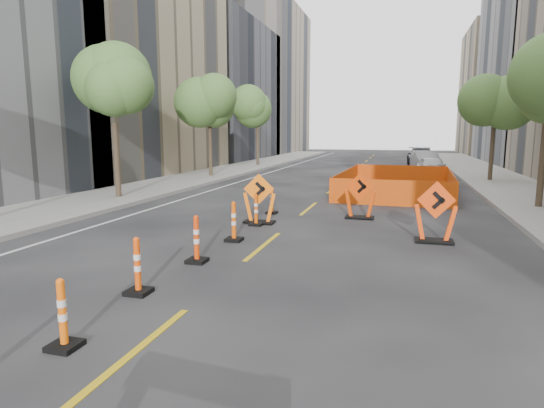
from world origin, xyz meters
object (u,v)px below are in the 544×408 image
(channelizer_6, at_px, (272,200))
(chevron_sign_center, at_px, (360,196))
(chevron_sign_left, at_px, (259,199))
(channelizer_3, at_px, (196,239))
(channelizer_4, at_px, (234,221))
(channelizer_5, at_px, (256,210))
(channelizer_2, at_px, (137,266))
(chevron_sign_right, at_px, (436,212))
(channelizer_1, at_px, (62,314))
(parked_car_far, at_px, (421,157))
(parked_car_mid, at_px, (425,161))
(parked_car_near, at_px, (431,167))

(channelizer_6, bearing_deg, chevron_sign_center, -1.36)
(channelizer_6, bearing_deg, chevron_sign_left, -86.96)
(channelizer_3, bearing_deg, channelizer_4, 87.60)
(channelizer_5, xyz_separation_m, channelizer_6, (-0.10, 2.14, -0.01))
(channelizer_2, distance_m, chevron_sign_right, 7.82)
(channelizer_4, bearing_deg, channelizer_1, -90.47)
(chevron_sign_right, relative_size, parked_car_far, 0.30)
(channelizer_1, bearing_deg, chevron_sign_left, 90.05)
(parked_car_mid, bearing_deg, parked_car_near, -96.11)
(chevron_sign_left, relative_size, chevron_sign_center, 1.02)
(channelizer_3, height_order, channelizer_4, channelizer_4)
(parked_car_near, bearing_deg, parked_car_far, 86.65)
(channelizer_1, height_order, parked_car_far, parked_car_far)
(channelizer_3, bearing_deg, channelizer_6, 90.58)
(channelizer_2, height_order, channelizer_3, channelizer_3)
(chevron_sign_left, distance_m, parked_car_near, 18.17)
(channelizer_3, distance_m, parked_car_mid, 27.29)
(channelizer_4, bearing_deg, chevron_sign_right, 14.18)
(channelizer_3, distance_m, parked_car_far, 32.78)
(channelizer_2, relative_size, chevron_sign_center, 0.67)
(parked_car_near, bearing_deg, chevron_sign_center, -106.38)
(channelizer_5, bearing_deg, chevron_sign_right, -8.93)
(chevron_sign_left, height_order, chevron_sign_center, chevron_sign_left)
(channelizer_6, bearing_deg, channelizer_3, -89.42)
(channelizer_3, bearing_deg, channelizer_5, 89.58)
(channelizer_2, height_order, parked_car_far, parked_car_far)
(chevron_sign_right, bearing_deg, channelizer_4, -173.81)
(channelizer_1, relative_size, channelizer_4, 0.92)
(channelizer_3, xyz_separation_m, parked_car_far, (6.02, 32.22, 0.24))
(chevron_sign_center, xyz_separation_m, chevron_sign_right, (2.22, -2.89, 0.03))
(channelizer_5, xyz_separation_m, chevron_sign_center, (3.04, 2.07, 0.29))
(chevron_sign_center, height_order, parked_car_far, chevron_sign_center)
(channelizer_1, bearing_deg, channelizer_3, 90.50)
(channelizer_3, relative_size, chevron_sign_center, 0.69)
(channelizer_5, distance_m, chevron_sign_center, 3.69)
(channelizer_5, height_order, parked_car_near, parked_car_near)
(parked_car_mid, bearing_deg, channelizer_6, -114.76)
(channelizer_2, xyz_separation_m, channelizer_4, (0.25, 4.28, 0.01))
(chevron_sign_left, distance_m, parked_car_far, 28.23)
(chevron_sign_right, distance_m, parked_car_near, 18.28)
(chevron_sign_center, distance_m, chevron_sign_right, 3.65)
(channelizer_2, height_order, channelizer_5, channelizer_2)
(channelizer_1, relative_size, chevron_sign_right, 0.61)
(chevron_sign_left, xyz_separation_m, parked_car_far, (5.99, 27.59, -0.02))
(chevron_sign_left, height_order, parked_car_mid, chevron_sign_left)
(channelizer_1, relative_size, chevron_sign_center, 0.63)
(channelizer_5, height_order, parked_car_mid, parked_car_mid)
(chevron_sign_left, height_order, chevron_sign_right, chevron_sign_right)
(channelizer_4, distance_m, chevron_sign_right, 5.37)
(channelizer_3, relative_size, channelizer_6, 1.10)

